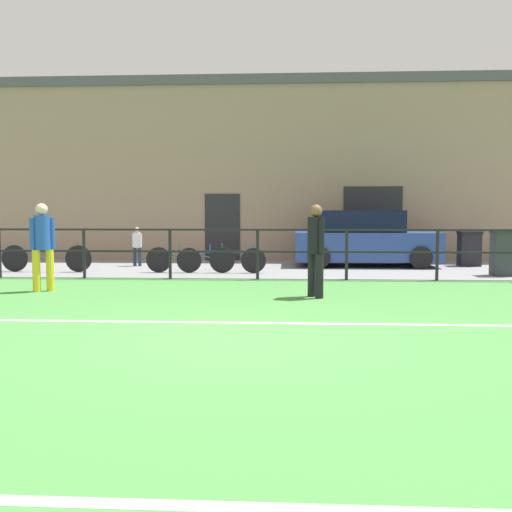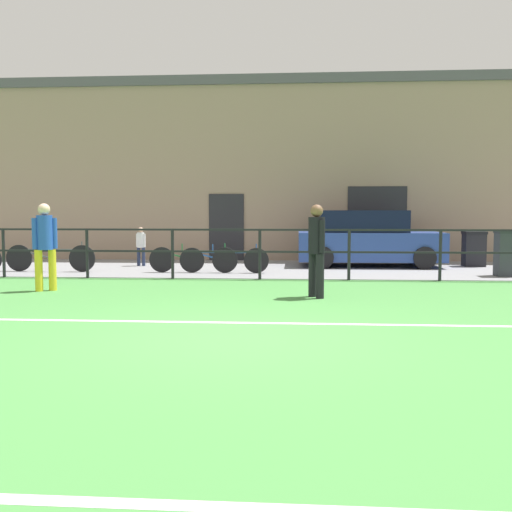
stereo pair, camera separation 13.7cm
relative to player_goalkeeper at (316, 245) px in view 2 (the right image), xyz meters
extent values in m
cube|color=#478C42|center=(-1.18, -3.33, -0.96)|extent=(60.00, 44.00, 0.04)
cube|color=white|center=(-1.18, -2.43, -0.94)|extent=(36.00, 0.11, 0.00)
cube|color=white|center=(-1.18, -7.32, -0.94)|extent=(36.00, 0.11, 0.00)
cube|color=gray|center=(-1.18, 5.17, -0.93)|extent=(48.00, 5.00, 0.02)
cylinder|color=black|center=(-7.18, 2.67, -0.37)|extent=(0.07, 0.07, 1.15)
cylinder|color=black|center=(-5.18, 2.67, -0.37)|extent=(0.07, 0.07, 1.15)
cylinder|color=black|center=(-3.18, 2.67, -0.37)|extent=(0.07, 0.07, 1.15)
cylinder|color=black|center=(-1.18, 2.67, -0.37)|extent=(0.07, 0.07, 1.15)
cylinder|color=black|center=(0.82, 2.67, -0.37)|extent=(0.07, 0.07, 1.15)
cylinder|color=black|center=(2.82, 2.67, -0.37)|extent=(0.07, 0.07, 1.15)
cube|color=black|center=(-1.18, 2.67, 0.19)|extent=(36.00, 0.04, 0.04)
cube|color=black|center=(-1.18, 2.67, -0.31)|extent=(36.00, 0.04, 0.04)
cube|color=gray|center=(-1.18, 8.87, 1.79)|extent=(28.00, 2.40, 5.47)
cube|color=#232328|center=(-2.55, 7.66, 0.11)|extent=(1.10, 0.04, 2.10)
cube|color=#232328|center=(2.12, 7.66, 0.83)|extent=(1.80, 0.04, 1.10)
cube|color=#4C4C51|center=(-1.18, 8.87, 4.68)|extent=(28.00, 2.56, 0.30)
cylinder|color=black|center=(-0.06, 0.11, -0.55)|extent=(0.14, 0.14, 0.78)
cylinder|color=black|center=(0.06, -0.11, -0.55)|extent=(0.14, 0.14, 0.78)
cylinder|color=black|center=(0.00, 0.00, 0.17)|extent=(0.29, 0.29, 0.65)
sphere|color=brown|center=(0.00, 0.00, 0.60)|extent=(0.22, 0.22, 0.22)
cylinder|color=black|center=(-0.09, 0.15, 0.15)|extent=(0.10, 0.10, 0.58)
cylinder|color=black|center=(0.09, -0.15, 0.15)|extent=(0.10, 0.10, 0.58)
cylinder|color=gold|center=(-5.08, 0.57, -0.54)|extent=(0.15, 0.15, 0.80)
cylinder|color=gold|center=(-5.30, 0.44, -0.54)|extent=(0.15, 0.15, 0.80)
cylinder|color=blue|center=(-5.19, 0.50, 0.19)|extent=(0.30, 0.30, 0.66)
sphere|color=beige|center=(-5.19, 0.50, 0.64)|extent=(0.23, 0.23, 0.23)
cylinder|color=blue|center=(-5.04, 0.60, 0.17)|extent=(0.10, 0.10, 0.59)
cylinder|color=blue|center=(-5.34, 0.41, 0.17)|extent=(0.10, 0.10, 0.59)
cylinder|color=#232D4C|center=(-4.64, 5.54, -0.66)|extent=(0.09, 0.09, 0.52)
cylinder|color=#232D4C|center=(-4.80, 5.59, -0.66)|extent=(0.09, 0.09, 0.52)
cylinder|color=white|center=(-4.72, 5.56, -0.19)|extent=(0.19, 0.19, 0.43)
sphere|color=tan|center=(-4.72, 5.56, 0.09)|extent=(0.15, 0.15, 0.15)
cylinder|color=white|center=(-4.61, 5.53, -0.20)|extent=(0.07, 0.07, 0.38)
cylinder|color=white|center=(-4.83, 5.60, -0.20)|extent=(0.07, 0.07, 0.38)
cube|color=#28428E|center=(1.68, 5.94, -0.36)|extent=(3.95, 1.71, 0.79)
cube|color=black|center=(1.49, 5.94, 0.33)|extent=(2.37, 1.43, 0.60)
cylinder|color=black|center=(0.34, 5.12, -0.62)|extent=(0.60, 0.18, 0.60)
cylinder|color=black|center=(3.02, 5.12, -0.62)|extent=(0.60, 0.18, 0.60)
cylinder|color=black|center=(0.34, 6.76, -0.62)|extent=(0.60, 0.18, 0.60)
cylinder|color=black|center=(3.02, 6.76, -0.62)|extent=(0.60, 0.18, 0.60)
cylinder|color=black|center=(-3.72, 3.87, -0.60)|extent=(0.63, 0.04, 0.63)
cylinder|color=black|center=(-2.13, 3.87, -0.60)|extent=(0.63, 0.04, 0.63)
cube|color=#1E6633|center=(-2.92, 3.87, -0.40)|extent=(1.24, 0.04, 0.04)
cube|color=#1E6633|center=(-3.32, 3.87, -0.50)|extent=(0.78, 0.03, 0.23)
cylinder|color=#1E6633|center=(-3.20, 3.87, -0.30)|extent=(0.03, 0.03, 0.20)
cylinder|color=#1E6633|center=(-2.13, 3.87, -0.33)|extent=(0.03, 0.03, 0.28)
cylinder|color=black|center=(-7.42, 3.87, -0.58)|extent=(0.68, 0.04, 0.68)
cylinder|color=black|center=(-5.77, 3.87, -0.58)|extent=(0.68, 0.04, 0.68)
cube|color=#4C5156|center=(-6.59, 3.87, -0.36)|extent=(1.29, 0.04, 0.04)
cube|color=#4C5156|center=(-7.00, 3.87, -0.47)|extent=(0.81, 0.03, 0.24)
cylinder|color=#4C5156|center=(-6.88, 3.87, -0.26)|extent=(0.03, 0.03, 0.20)
cylinder|color=#4C5156|center=(-5.77, 3.87, -0.29)|extent=(0.03, 0.03, 0.28)
cylinder|color=black|center=(-2.95, 3.87, -0.61)|extent=(0.62, 0.04, 0.62)
cylinder|color=black|center=(-1.34, 3.87, -0.61)|extent=(0.62, 0.04, 0.62)
cube|color=#234C99|center=(-2.15, 3.87, -0.41)|extent=(1.26, 0.04, 0.04)
cube|color=#234C99|center=(-2.55, 3.87, -0.51)|extent=(0.79, 0.03, 0.23)
cylinder|color=#234C99|center=(-2.43, 3.87, -0.31)|extent=(0.03, 0.03, 0.20)
cylinder|color=#234C99|center=(-1.34, 3.87, -0.34)|extent=(0.03, 0.03, 0.28)
cube|color=black|center=(4.59, 6.10, -0.47)|extent=(0.55, 0.47, 0.90)
cube|color=black|center=(4.59, 6.10, 0.02)|extent=(0.59, 0.50, 0.08)
cube|color=#33383D|center=(4.61, 3.62, -0.41)|extent=(0.52, 0.44, 1.01)
cube|color=#282C30|center=(4.61, 3.62, 0.13)|extent=(0.55, 0.47, 0.08)
camera|label=1|loc=(-0.49, -10.11, 0.56)|focal=39.88mm
camera|label=2|loc=(-0.35, -10.10, 0.56)|focal=39.88mm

